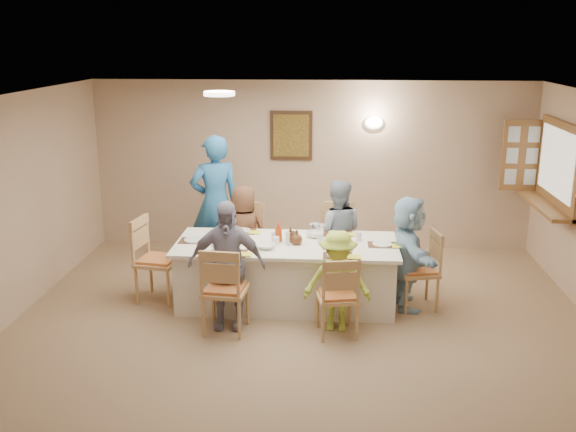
# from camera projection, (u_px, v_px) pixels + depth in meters

# --- Properties ---
(ground) EXTENTS (7.00, 7.00, 0.00)m
(ground) POSITION_uv_depth(u_px,v_px,m) (298.00, 353.00, 6.53)
(ground) COLOR tan
(room_walls) EXTENTS (7.00, 7.00, 7.00)m
(room_walls) POSITION_uv_depth(u_px,v_px,m) (299.00, 209.00, 6.12)
(room_walls) COLOR tan
(room_walls) RESTS_ON ground
(wall_picture) EXTENTS (0.62, 0.05, 0.72)m
(wall_picture) POSITION_uv_depth(u_px,v_px,m) (291.00, 136.00, 9.41)
(wall_picture) COLOR #442717
(wall_picture) RESTS_ON room_walls
(wall_sconce) EXTENTS (0.26, 0.09, 0.18)m
(wall_sconce) POSITION_uv_depth(u_px,v_px,m) (374.00, 123.00, 9.25)
(wall_sconce) COLOR white
(wall_sconce) RESTS_ON room_walls
(ceiling_light) EXTENTS (0.36, 0.36, 0.05)m
(ceiling_light) POSITION_uv_depth(u_px,v_px,m) (219.00, 94.00, 7.37)
(ceiling_light) COLOR white
(ceiling_light) RESTS_ON room_walls
(serving_hatch) EXTENTS (0.06, 1.50, 1.15)m
(serving_hatch) POSITION_uv_depth(u_px,v_px,m) (559.00, 166.00, 8.21)
(serving_hatch) COLOR brown
(serving_hatch) RESTS_ON room_walls
(hatch_sill) EXTENTS (0.30, 1.50, 0.05)m
(hatch_sill) POSITION_uv_depth(u_px,v_px,m) (545.00, 206.00, 8.36)
(hatch_sill) COLOR brown
(hatch_sill) RESTS_ON room_walls
(shutter_door) EXTENTS (0.55, 0.04, 1.00)m
(shutter_door) POSITION_uv_depth(u_px,v_px,m) (522.00, 155.00, 8.95)
(shutter_door) COLOR brown
(shutter_door) RESTS_ON room_walls
(dining_table) EXTENTS (2.61, 1.10, 0.76)m
(dining_table) POSITION_uv_depth(u_px,v_px,m) (286.00, 273.00, 7.64)
(dining_table) COLOR white
(dining_table) RESTS_ON ground
(chair_back_left) EXTENTS (0.51, 0.51, 1.00)m
(chair_back_left) POSITION_uv_depth(u_px,v_px,m) (245.00, 242.00, 8.42)
(chair_back_left) COLOR tan
(chair_back_left) RESTS_ON ground
(chair_back_right) EXTENTS (0.50, 0.50, 1.02)m
(chair_back_right) POSITION_uv_depth(u_px,v_px,m) (337.00, 243.00, 8.34)
(chair_back_right) COLOR tan
(chair_back_right) RESTS_ON ground
(chair_front_left) EXTENTS (0.52, 0.52, 0.99)m
(chair_front_left) POSITION_uv_depth(u_px,v_px,m) (225.00, 288.00, 6.89)
(chair_front_left) COLOR tan
(chair_front_left) RESTS_ON ground
(chair_front_right) EXTENTS (0.51, 0.51, 0.91)m
(chair_front_right) POSITION_uv_depth(u_px,v_px,m) (337.00, 295.00, 6.81)
(chair_front_right) COLOR tan
(chair_front_right) RESTS_ON ground
(chair_left_end) EXTENTS (0.57, 0.57, 1.03)m
(chair_left_end) POSITION_uv_depth(u_px,v_px,m) (158.00, 259.00, 7.71)
(chair_left_end) COLOR tan
(chair_left_end) RESTS_ON ground
(chair_right_end) EXTENTS (0.52, 0.52, 0.93)m
(chair_right_end) POSITION_uv_depth(u_px,v_px,m) (418.00, 270.00, 7.51)
(chair_right_end) COLOR tan
(chair_right_end) RESTS_ON ground
(diner_back_left) EXTENTS (0.72, 0.55, 1.29)m
(diner_back_left) POSITION_uv_depth(u_px,v_px,m) (244.00, 234.00, 8.27)
(diner_back_left) COLOR brown
(diner_back_left) RESTS_ON ground
(diner_back_right) EXTENTS (0.70, 0.56, 1.38)m
(diner_back_right) POSITION_uv_depth(u_px,v_px,m) (337.00, 233.00, 8.17)
(diner_back_right) COLOR #8494A6
(diner_back_right) RESTS_ON ground
(diner_front_left) EXTENTS (0.86, 0.39, 1.44)m
(diner_front_left) POSITION_uv_depth(u_px,v_px,m) (227.00, 265.00, 6.94)
(diner_front_left) COLOR #9693AA
(diner_front_left) RESTS_ON ground
(diner_front_right) EXTENTS (0.74, 0.45, 1.12)m
(diner_front_right) POSITION_uv_depth(u_px,v_px,m) (337.00, 281.00, 6.90)
(diner_front_right) COLOR #BCD943
(diner_front_right) RESTS_ON ground
(diner_right_end) EXTENTS (1.34, 0.68, 1.35)m
(diner_right_end) POSITION_uv_depth(u_px,v_px,m) (408.00, 252.00, 7.47)
(diner_right_end) COLOR #ACD7F2
(diner_right_end) RESTS_ON ground
(caregiver) EXTENTS (0.99, 0.92, 1.86)m
(caregiver) POSITION_uv_depth(u_px,v_px,m) (215.00, 203.00, 8.67)
(caregiver) COLOR #296CA9
(caregiver) RESTS_ON ground
(placemat_fl) EXTENTS (0.37, 0.27, 0.01)m
(placemat_fl) POSITION_uv_depth(u_px,v_px,m) (230.00, 253.00, 7.18)
(placemat_fl) COLOR #472B19
(placemat_fl) RESTS_ON dining_table
(plate_fl) EXTENTS (0.24, 0.24, 0.01)m
(plate_fl) POSITION_uv_depth(u_px,v_px,m) (230.00, 252.00, 7.18)
(plate_fl) COLOR white
(plate_fl) RESTS_ON dining_table
(napkin_fl) EXTENTS (0.14, 0.14, 0.01)m
(napkin_fl) POSITION_uv_depth(u_px,v_px,m) (246.00, 254.00, 7.12)
(napkin_fl) COLOR yellow
(napkin_fl) RESTS_ON dining_table
(placemat_fr) EXTENTS (0.32, 0.24, 0.01)m
(placemat_fr) POSITION_uv_depth(u_px,v_px,m) (338.00, 256.00, 7.10)
(placemat_fr) COLOR #472B19
(placemat_fr) RESTS_ON dining_table
(plate_fr) EXTENTS (0.23, 0.23, 0.01)m
(plate_fr) POSITION_uv_depth(u_px,v_px,m) (338.00, 255.00, 7.09)
(plate_fr) COLOR white
(plate_fr) RESTS_ON dining_table
(napkin_fr) EXTENTS (0.15, 0.15, 0.01)m
(napkin_fr) POSITION_uv_depth(u_px,v_px,m) (354.00, 257.00, 7.03)
(napkin_fr) COLOR yellow
(napkin_fr) RESTS_ON dining_table
(placemat_bl) EXTENTS (0.37, 0.27, 0.01)m
(placemat_bl) POSITION_uv_depth(u_px,v_px,m) (241.00, 231.00, 7.98)
(placemat_bl) COLOR #472B19
(placemat_bl) RESTS_ON dining_table
(plate_bl) EXTENTS (0.24, 0.24, 0.01)m
(plate_bl) POSITION_uv_depth(u_px,v_px,m) (241.00, 230.00, 7.98)
(plate_bl) COLOR white
(plate_bl) RESTS_ON dining_table
(napkin_bl) EXTENTS (0.14, 0.14, 0.01)m
(napkin_bl) POSITION_uv_depth(u_px,v_px,m) (255.00, 232.00, 7.92)
(napkin_bl) COLOR yellow
(napkin_bl) RESTS_ON dining_table
(placemat_br) EXTENTS (0.37, 0.27, 0.01)m
(placemat_br) POSITION_uv_depth(u_px,v_px,m) (337.00, 233.00, 7.90)
(placemat_br) COLOR #472B19
(placemat_br) RESTS_ON dining_table
(plate_br) EXTENTS (0.22, 0.22, 0.01)m
(plate_br) POSITION_uv_depth(u_px,v_px,m) (337.00, 232.00, 7.90)
(plate_br) COLOR white
(plate_br) RESTS_ON dining_table
(napkin_br) EXTENTS (0.14, 0.14, 0.01)m
(napkin_br) POSITION_uv_depth(u_px,v_px,m) (352.00, 234.00, 7.84)
(napkin_br) COLOR yellow
(napkin_br) RESTS_ON dining_table
(placemat_le) EXTENTS (0.34, 0.25, 0.01)m
(placemat_le) POSITION_uv_depth(u_px,v_px,m) (194.00, 241.00, 7.62)
(placemat_le) COLOR #472B19
(placemat_le) RESTS_ON dining_table
(plate_le) EXTENTS (0.24, 0.24, 0.02)m
(plate_le) POSITION_uv_depth(u_px,v_px,m) (194.00, 240.00, 7.61)
(plate_le) COLOR white
(plate_le) RESTS_ON dining_table
(napkin_le) EXTENTS (0.13, 0.13, 0.01)m
(napkin_le) POSITION_uv_depth(u_px,v_px,m) (208.00, 242.00, 7.55)
(napkin_le) COLOR yellow
(napkin_le) RESTS_ON dining_table
(placemat_re) EXTENTS (0.33, 0.25, 0.01)m
(placemat_re) POSITION_uv_depth(u_px,v_px,m) (382.00, 245.00, 7.46)
(placemat_re) COLOR #472B19
(placemat_re) RESTS_ON dining_table
(plate_re) EXTENTS (0.23, 0.23, 0.01)m
(plate_re) POSITION_uv_depth(u_px,v_px,m) (382.00, 244.00, 7.46)
(plate_re) COLOR white
(plate_re) RESTS_ON dining_table
(napkin_re) EXTENTS (0.14, 0.14, 0.01)m
(napkin_re) POSITION_uv_depth(u_px,v_px,m) (398.00, 246.00, 7.40)
(napkin_re) COLOR yellow
(napkin_re) RESTS_ON dining_table
(teacup_a) EXTENTS (0.12, 0.12, 0.08)m
(teacup_a) POSITION_uv_depth(u_px,v_px,m) (216.00, 247.00, 7.27)
(teacup_a) COLOR white
(teacup_a) RESTS_ON dining_table
(teacup_b) EXTENTS (0.15, 0.15, 0.08)m
(teacup_b) POSITION_uv_depth(u_px,v_px,m) (323.00, 227.00, 8.01)
(teacup_b) COLOR white
(teacup_b) RESTS_ON dining_table
(bowl_a) EXTENTS (0.27, 0.27, 0.05)m
(bowl_a) POSITION_uv_depth(u_px,v_px,m) (266.00, 246.00, 7.34)
(bowl_a) COLOR white
(bowl_a) RESTS_ON dining_table
(bowl_b) EXTENTS (0.26, 0.26, 0.07)m
(bowl_b) POSITION_uv_depth(u_px,v_px,m) (315.00, 234.00, 7.76)
(bowl_b) COLOR white
(bowl_b) RESTS_ON dining_table
(condiment_ketchup) EXTENTS (0.14, 0.14, 0.24)m
(condiment_ketchup) POSITION_uv_depth(u_px,v_px,m) (278.00, 232.00, 7.56)
(condiment_ketchup) COLOR #C03C10
(condiment_ketchup) RESTS_ON dining_table
(condiment_brown) EXTENTS (0.13, 0.14, 0.19)m
(condiment_brown) POSITION_uv_depth(u_px,v_px,m) (290.00, 234.00, 7.56)
(condiment_brown) COLOR #4F2C15
(condiment_brown) RESTS_ON dining_table
(condiment_malt) EXTENTS (0.22, 0.22, 0.17)m
(condiment_malt) POSITION_uv_depth(u_px,v_px,m) (297.00, 237.00, 7.47)
(condiment_malt) COLOR #4F2C15
(condiment_malt) RESTS_ON dining_table
(drinking_glass) EXTENTS (0.07, 0.07, 0.10)m
(drinking_glass) POSITION_uv_depth(u_px,v_px,m) (274.00, 237.00, 7.58)
(drinking_glass) COLOR silver
(drinking_glass) RESTS_ON dining_table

